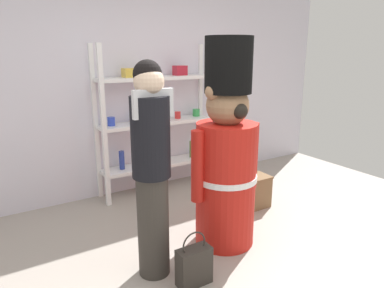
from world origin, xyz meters
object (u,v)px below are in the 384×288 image
object	(u,v)px
merchandise_shelf	(157,120)
shopping_bag	(194,265)
person_shopper	(151,166)
teddy_bear_guard	(226,158)
display_crate	(252,192)

from	to	relation	value
merchandise_shelf	shopping_bag	world-z (taller)	merchandise_shelf
merchandise_shelf	person_shopper	world-z (taller)	merchandise_shelf
teddy_bear_guard	shopping_bag	size ratio (longest dim) A/B	4.21
display_crate	shopping_bag	bearing A→B (deg)	-147.84
shopping_bag	display_crate	distance (m)	1.51
merchandise_shelf	display_crate	size ratio (longest dim) A/B	4.39
person_shopper	display_crate	distance (m)	1.71
teddy_bear_guard	person_shopper	size ratio (longest dim) A/B	1.10
merchandise_shelf	teddy_bear_guard	size ratio (longest dim) A/B	0.98
merchandise_shelf	shopping_bag	distance (m)	2.11
teddy_bear_guard	shopping_bag	world-z (taller)	teddy_bear_guard
merchandise_shelf	shopping_bag	size ratio (longest dim) A/B	4.13
shopping_bag	display_crate	world-z (taller)	shopping_bag
merchandise_shelf	teddy_bear_guard	xyz separation A→B (m)	(-0.07, -1.49, -0.08)
display_crate	person_shopper	bearing A→B (deg)	-160.82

